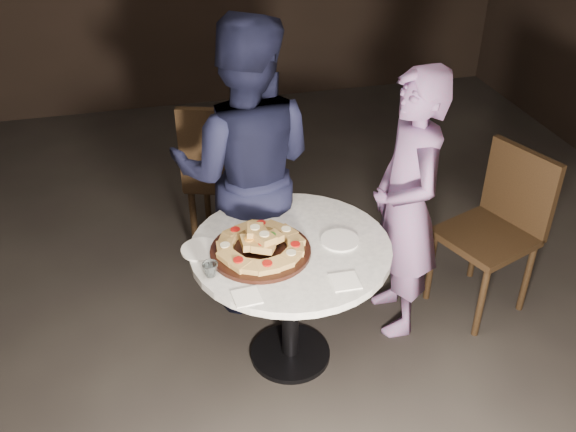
{
  "coord_description": "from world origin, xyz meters",
  "views": [
    {
      "loc": [
        -0.46,
        -2.27,
        2.43
      ],
      "look_at": [
        0.13,
        0.11,
        0.83
      ],
      "focal_mm": 40.0,
      "sensor_mm": 36.0,
      "label": 1
    }
  ],
  "objects": [
    {
      "name": "chair_far",
      "position": [
        -0.01,
        1.05,
        0.6
      ],
      "size": [
        0.62,
        0.63,
        1.03
      ],
      "rotation": [
        0.0,
        0.0,
        2.82
      ],
      "color": "black",
      "rests_on": "ground"
    },
    {
      "name": "diner_teal",
      "position": [
        0.76,
        0.21,
        0.73
      ],
      "size": [
        0.38,
        0.55,
        1.45
      ],
      "primitive_type": "imported",
      "rotation": [
        0.0,
        0.0,
        -1.64
      ],
      "color": "slate",
      "rests_on": "ground"
    },
    {
      "name": "table",
      "position": [
        0.13,
        0.06,
        0.57
      ],
      "size": [
        1.21,
        1.21,
        0.7
      ],
      "rotation": [
        0.0,
        0.0,
        0.38
      ],
      "color": "black",
      "rests_on": "ground"
    },
    {
      "name": "plate_right",
      "position": [
        0.36,
        0.04,
        0.71
      ],
      "size": [
        0.2,
        0.2,
        0.01
      ],
      "primitive_type": "cylinder",
      "rotation": [
        0.0,
        0.0,
        0.09
      ],
      "color": "white",
      "rests_on": "table"
    },
    {
      "name": "serving_board",
      "position": [
        -0.02,
        0.04,
        0.71
      ],
      "size": [
        0.53,
        0.53,
        0.02
      ],
      "primitive_type": "cylinder",
      "rotation": [
        0.0,
        0.0,
        -0.16
      ],
      "color": "black",
      "rests_on": "table"
    },
    {
      "name": "diner_navy",
      "position": [
        0.03,
        0.6,
        0.82
      ],
      "size": [
        0.93,
        0.81,
        1.64
      ],
      "primitive_type": "imported",
      "rotation": [
        0.0,
        0.0,
        2.87
      ],
      "color": "black",
      "rests_on": "ground"
    },
    {
      "name": "water_glass",
      "position": [
        -0.26,
        -0.07,
        0.73
      ],
      "size": [
        0.07,
        0.07,
        0.06
      ],
      "primitive_type": "imported",
      "rotation": [
        0.0,
        0.0,
        -0.06
      ],
      "color": "silver",
      "rests_on": "table"
    },
    {
      "name": "chair_right",
      "position": [
        1.34,
        0.25,
        0.53
      ],
      "size": [
        0.57,
        0.56,
        0.92
      ],
      "rotation": [
        0.0,
        0.0,
        -1.22
      ],
      "color": "black",
      "rests_on": "ground"
    },
    {
      "name": "plate_left",
      "position": [
        -0.28,
        0.12,
        0.71
      ],
      "size": [
        0.24,
        0.24,
        0.01
      ],
      "primitive_type": "cylinder",
      "rotation": [
        0.0,
        0.0,
        -0.39
      ],
      "color": "white",
      "rests_on": "table"
    },
    {
      "name": "floor",
      "position": [
        0.0,
        0.0,
        0.0
      ],
      "size": [
        7.0,
        7.0,
        0.0
      ],
      "primitive_type": "plane",
      "color": "black",
      "rests_on": "ground"
    },
    {
      "name": "napkin_near",
      "position": [
        -0.14,
        -0.25,
        0.7
      ],
      "size": [
        0.12,
        0.12,
        0.01
      ],
      "primitive_type": "cube",
      "rotation": [
        0.0,
        0.0,
        0.08
      ],
      "color": "white",
      "rests_on": "table"
    },
    {
      "name": "focaccia_pile",
      "position": [
        -0.02,
        0.04,
        0.75
      ],
      "size": [
        0.41,
        0.4,
        0.11
      ],
      "rotation": [
        0.0,
        0.0,
        -0.33
      ],
      "color": "#AB8042",
      "rests_on": "serving_board"
    },
    {
      "name": "napkin_far",
      "position": [
        0.29,
        -0.25,
        0.71
      ],
      "size": [
        0.12,
        0.12,
        0.01
      ],
      "primitive_type": "cube",
      "rotation": [
        0.0,
        0.0,
        -0.03
      ],
      "color": "white",
      "rests_on": "table"
    }
  ]
}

